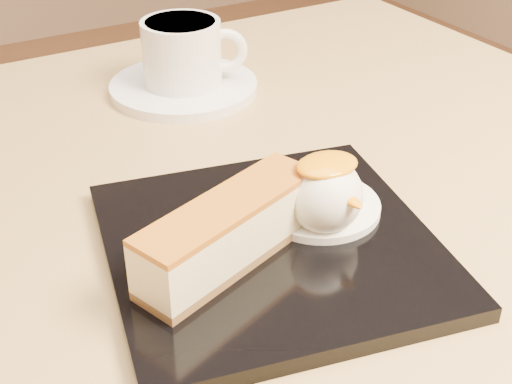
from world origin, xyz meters
TOP-DOWN VIEW (x-y plane):
  - table at (0.00, 0.00)m, footprint 0.80×0.80m
  - dessert_plate at (-0.04, -0.05)m, footprint 0.26×0.26m
  - cheesecake at (-0.07, -0.05)m, footprint 0.14×0.08m
  - cream_smear at (0.01, -0.03)m, footprint 0.09×0.09m
  - ice_cream_scoop at (0.00, -0.05)m, footprint 0.05×0.05m
  - mango_sauce at (0.01, -0.05)m, footprint 0.04×0.03m
  - mint_sprig at (-0.02, -0.01)m, footprint 0.04×0.03m
  - saucer at (0.03, 0.23)m, footprint 0.15×0.15m
  - coffee_cup at (0.03, 0.23)m, footprint 0.10×0.08m

SIDE VIEW (x-z plane):
  - table at x=0.00m, z-range 0.20..0.92m
  - saucer at x=0.03m, z-range 0.72..0.73m
  - dessert_plate at x=-0.04m, z-range 0.72..0.73m
  - cream_smear at x=0.01m, z-range 0.73..0.74m
  - mint_sprig at x=-0.02m, z-range 0.74..0.74m
  - cheesecake at x=-0.07m, z-range 0.73..0.78m
  - ice_cream_scoop at x=0.00m, z-range 0.73..0.78m
  - coffee_cup at x=0.03m, z-range 0.73..0.80m
  - mango_sauce at x=0.01m, z-range 0.78..0.79m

